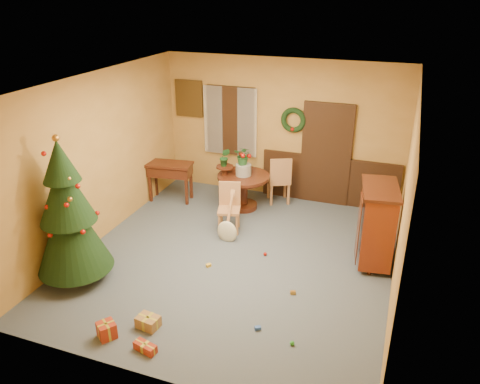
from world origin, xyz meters
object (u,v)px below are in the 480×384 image
at_px(sideboard, 377,223).
at_px(chair_near, 229,205).
at_px(writing_desk, 170,172).
at_px(dining_table, 243,185).
at_px(christmas_tree, 68,215).

bearing_deg(sideboard, chair_near, 174.93).
distance_m(writing_desk, sideboard, 4.35).
bearing_deg(sideboard, dining_table, 156.41).
bearing_deg(writing_desk, christmas_tree, -90.25).
relative_size(chair_near, christmas_tree, 0.39).
relative_size(christmas_tree, writing_desk, 2.35).
distance_m(dining_table, christmas_tree, 3.64).
xyz_separation_m(dining_table, writing_desk, (-1.56, -0.14, 0.12)).
bearing_deg(dining_table, christmas_tree, -116.11).
bearing_deg(chair_near, dining_table, 93.47).
bearing_deg(dining_table, chair_near, -86.53).
relative_size(dining_table, christmas_tree, 0.45).
height_order(dining_table, writing_desk, writing_desk).
xyz_separation_m(dining_table, chair_near, (0.06, -0.93, -0.01)).
bearing_deg(chair_near, sideboard, -5.07).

